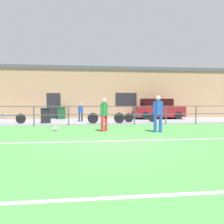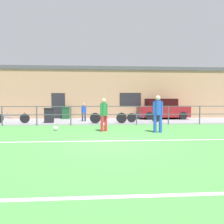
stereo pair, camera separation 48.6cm
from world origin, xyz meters
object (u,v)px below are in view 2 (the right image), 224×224
Objects in this scene: player_striker at (158,112)px; soccer_ball_spare at (56,128)px; spectator_child at (84,111)px; trash_bin_1 at (66,113)px; trash_bin_0 at (49,115)px; soccer_ball_match at (105,124)px; bicycle_parked_0 at (12,118)px; bicycle_parked_2 at (108,118)px; player_winger at (104,113)px; bicycle_parked_1 at (144,117)px; parked_car_red at (162,109)px.

soccer_ball_spare is at bearing -9.40° from player_striker.
spectator_child is 2.72m from trash_bin_1.
trash_bin_1 is (0.64, 3.13, -0.02)m from trash_bin_0.
soccer_ball_match is 6.27m from bicycle_parked_0.
spectator_child is at bearing 113.40° from soccer_ball_match.
trash_bin_1 is at bearing 130.39° from bicycle_parked_2.
soccer_ball_spare is at bearing -132.21° from bicycle_parked_2.
player_winger reaches higher than bicycle_parked_0.
bicycle_parked_1 is at bearing 11.87° from bicycle_parked_2.
player_striker is 9.47m from bicycle_parked_0.
parked_car_red is at bearing -163.93° from player_winger.
bicycle_parked_0 is 6.23m from bicycle_parked_2.
bicycle_parked_1 reaches higher than bicycle_parked_0.
player_striker is 6.76m from spectator_child.
bicycle_parked_0 is at bearing 11.06° from spectator_child.
soccer_ball_match is at bearing -19.20° from bicycle_parked_0.
parked_car_red is 1.71× the size of bicycle_parked_1.
spectator_child is 1.29× the size of trash_bin_0.
spectator_child is at bearing -54.56° from trash_bin_1.
parked_car_red is 5.61m from bicycle_parked_2.
trash_bin_0 reaches higher than trash_bin_1.
bicycle_parked_0 is at bearing -132.24° from trash_bin_1.
parked_car_red is at bearing -166.97° from spectator_child.
soccer_ball_match is 1.07× the size of soccer_ball_spare.
bicycle_parked_0 is (-4.56, -1.08, -0.39)m from spectator_child.
player_winger reaches higher than bicycle_parked_1.
trash_bin_1 is at bearing -56.82° from spectator_child.
parked_car_red is at bearing -3.80° from trash_bin_1.
soccer_ball_match is at bearing -44.34° from player_striker.
soccer_ball_match is 0.19× the size of spectator_child.
player_striker reaches higher than bicycle_parked_2.
bicycle_parked_2 is at bearing -134.43° from player_winger.
soccer_ball_match is at bearing -131.05° from player_winger.
bicycle_parked_1 is (5.17, 3.55, 0.24)m from soccer_ball_spare.
player_striker is 4.62m from bicycle_parked_1.
player_winger reaches higher than soccer_ball_spare.
parked_car_red is at bearing 45.02° from soccer_ball_match.
player_winger reaches higher than soccer_ball_match.
trash_bin_0 reaches higher than soccer_ball_match.
bicycle_parked_0 is 4.45m from trash_bin_1.
bicycle_parked_2 is 2.53× the size of trash_bin_1.
parked_car_red reaches higher than player_winger.
spectator_child is at bearing -113.99° from player_winger.
spectator_child reaches higher than bicycle_parked_2.
bicycle_parked_1 is at bearing 162.84° from spectator_child.
soccer_ball_spare is 0.06× the size of parked_car_red.
player_winger reaches higher than bicycle_parked_2.
soccer_ball_spare is at bearing -148.85° from soccer_ball_match.
soccer_ball_match is 1.60m from bicycle_parked_2.
player_striker is 4.59m from bicycle_parked_2.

